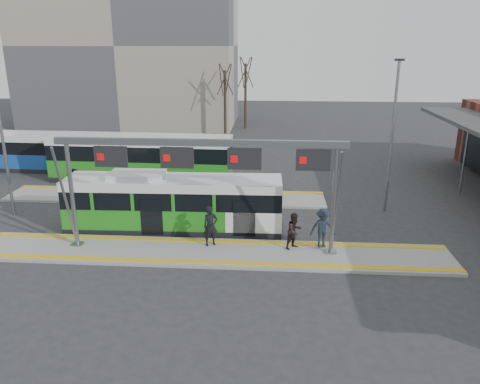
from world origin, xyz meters
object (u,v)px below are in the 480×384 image
object	(u,v)px
gantry	(203,163)
passenger_a	(211,226)
passenger_b	(294,231)
passenger_c	(323,228)
hero_bus	(173,204)

from	to	relation	value
gantry	passenger_a	xyz separation A→B (m)	(0.23, 0.46, -3.18)
passenger_a	passenger_b	world-z (taller)	passenger_a
passenger_c	passenger_a	bearing A→B (deg)	169.79
gantry	passenger_c	size ratio (longest dim) A/B	6.79
passenger_a	passenger_c	size ratio (longest dim) A/B	1.01
passenger_b	passenger_a	bearing A→B (deg)	137.60
passenger_c	gantry	bearing A→B (deg)	174.52
passenger_a	passenger_b	distance (m)	3.95
passenger_a	passenger_b	bearing A→B (deg)	-27.65
gantry	hero_bus	world-z (taller)	gantry
passenger_a	passenger_c	world-z (taller)	passenger_a
gantry	hero_bus	size ratio (longest dim) A/B	1.17
gantry	passenger_c	distance (m)	6.38
passenger_b	gantry	bearing A→B (deg)	144.00
gantry	passenger_a	bearing A→B (deg)	63.84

